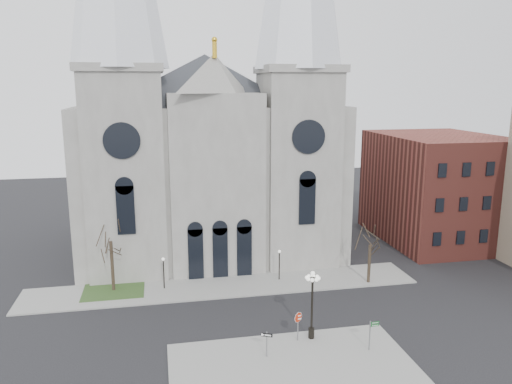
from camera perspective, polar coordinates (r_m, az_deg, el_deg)
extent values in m
plane|color=black|center=(42.47, -1.66, -16.43)|extent=(160.00, 160.00, 0.00)
cube|color=gray|center=(38.78, 4.29, -19.35)|extent=(18.00, 10.00, 0.14)
cube|color=gray|center=(52.27, -3.72, -10.68)|extent=(40.00, 6.00, 0.14)
cube|color=#2B431D|center=(53.05, -15.94, -10.77)|extent=(6.00, 5.00, 0.18)
cube|color=gray|center=(64.11, -5.61, 1.90)|extent=(30.00, 24.00, 18.00)
pyramid|color=#2D3035|center=(63.23, -5.89, 15.40)|extent=(33.00, 26.40, 6.00)
cube|color=gray|center=(55.21, -14.61, 2.02)|extent=(8.00, 8.00, 22.00)
cylinder|color=black|center=(50.66, -15.09, 5.69)|extent=(3.60, 0.30, 3.60)
cube|color=gray|center=(57.28, 4.73, 2.72)|extent=(8.00, 8.00, 22.00)
cylinder|color=black|center=(52.90, 6.01, 6.30)|extent=(3.60, 0.30, 3.60)
cube|color=gray|center=(54.20, -4.56, 0.85)|extent=(10.00, 5.00, 19.50)
pyramid|color=gray|center=(53.19, -4.77, 13.36)|extent=(11.00, 5.00, 4.00)
cube|color=brown|center=(70.29, 19.92, 0.47)|extent=(14.00, 18.00, 14.00)
cylinder|color=black|center=(52.14, -16.10, -8.20)|extent=(0.32, 0.32, 5.25)
cylinder|color=black|center=(53.63, 12.81, -8.04)|extent=(0.32, 0.32, 4.20)
cylinder|color=black|center=(51.78, -10.50, -9.22)|extent=(0.12, 0.12, 3.00)
sphere|color=white|center=(51.23, -10.56, -7.55)|extent=(0.32, 0.32, 0.32)
cylinder|color=black|center=(53.19, 2.68, -8.44)|extent=(0.12, 0.12, 3.00)
sphere|color=white|center=(52.65, 2.69, -6.81)|extent=(0.32, 0.32, 0.32)
cylinder|color=slate|center=(41.55, 4.81, -15.09)|extent=(0.09, 0.09, 2.37)
cylinder|color=#B4250C|center=(41.18, 4.83, -14.07)|extent=(0.82, 0.18, 0.82)
cylinder|color=white|center=(41.18, 4.83, -14.07)|extent=(0.88, 0.17, 0.89)
cube|color=white|center=(41.12, 4.83, -13.90)|extent=(0.45, 0.10, 0.10)
cube|color=white|center=(41.24, 4.83, -14.24)|extent=(0.51, 0.11, 0.10)
cylinder|color=black|center=(41.39, 6.41, -13.14)|extent=(0.18, 0.18, 5.09)
cylinder|color=black|center=(42.33, 6.34, -15.72)|extent=(0.49, 0.49, 0.88)
sphere|color=white|center=(40.20, 6.51, -9.22)|extent=(0.35, 0.35, 0.35)
cylinder|color=slate|center=(39.33, 1.24, -17.00)|extent=(0.09, 0.09, 2.03)
cube|color=black|center=(38.96, 1.25, -16.00)|extent=(0.83, 0.41, 0.29)
cylinder|color=slate|center=(41.05, 12.86, -15.70)|extent=(0.10, 0.10, 2.41)
cube|color=#0C5419|center=(40.74, 13.43, -14.31)|extent=(0.68, 0.06, 0.16)
cube|color=#0C5419|center=(40.83, 13.42, -14.59)|extent=(0.68, 0.06, 0.16)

